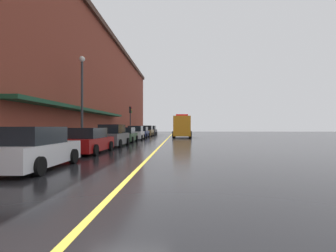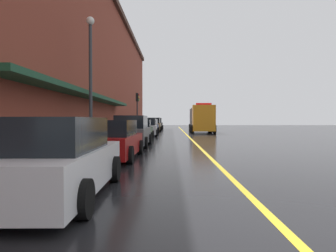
{
  "view_description": "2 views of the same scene",
  "coord_description": "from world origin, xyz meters",
  "px_view_note": "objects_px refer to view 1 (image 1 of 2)",
  "views": [
    {
      "loc": [
        1.57,
        -7.25,
        1.6
      ],
      "look_at": [
        0.37,
        20.43,
        1.7
      ],
      "focal_mm": 27.35,
      "sensor_mm": 36.0,
      "label": 1
    },
    {
      "loc": [
        -1.6,
        -3.74,
        1.56
      ],
      "look_at": [
        -1.86,
        20.14,
        1.05
      ],
      "focal_mm": 31.7,
      "sensor_mm": 36.0,
      "label": 2
    }
  ],
  "objects_px": {
    "parked_car_5": "(142,132)",
    "traffic_light_near": "(130,116)",
    "parked_car_1": "(89,141)",
    "parked_car_6": "(148,131)",
    "parked_car_7": "(152,131)",
    "utility_truck": "(182,127)",
    "street_lamp_left": "(82,91)",
    "parked_car_3": "(126,135)",
    "parking_meter_2": "(108,132)",
    "parked_car_0": "(34,149)",
    "parking_meter_0": "(60,136)",
    "parked_car_4": "(136,133)",
    "parking_meter_1": "(143,130)",
    "parking_meter_3": "(122,131)",
    "parked_car_2": "(113,136)",
    "parking_meter_4": "(129,131)"
  },
  "relations": [
    {
      "from": "parked_car_1",
      "to": "traffic_light_near",
      "type": "xyz_separation_m",
      "value": [
        -1.38,
        20.34,
        2.42
      ]
    },
    {
      "from": "parked_car_1",
      "to": "traffic_light_near",
      "type": "height_order",
      "value": "traffic_light_near"
    },
    {
      "from": "parked_car_7",
      "to": "parked_car_2",
      "type": "bearing_deg",
      "value": -179.44
    },
    {
      "from": "parked_car_4",
      "to": "parked_car_1",
      "type": "bearing_deg",
      "value": 178.54
    },
    {
      "from": "utility_truck",
      "to": "parking_meter_0",
      "type": "relative_size",
      "value": 5.73
    },
    {
      "from": "parked_car_6",
      "to": "parking_meter_2",
      "type": "height_order",
      "value": "parked_car_6"
    },
    {
      "from": "parked_car_6",
      "to": "parking_meter_4",
      "type": "relative_size",
      "value": 3.67
    },
    {
      "from": "parked_car_5",
      "to": "parking_meter_0",
      "type": "xyz_separation_m",
      "value": [
        -1.3,
        -23.94,
        0.29
      ]
    },
    {
      "from": "parked_car_5",
      "to": "traffic_light_near",
      "type": "bearing_deg",
      "value": 156.7
    },
    {
      "from": "parked_car_2",
      "to": "parked_car_6",
      "type": "height_order",
      "value": "parked_car_6"
    },
    {
      "from": "utility_truck",
      "to": "street_lamp_left",
      "type": "relative_size",
      "value": 1.1
    },
    {
      "from": "parked_car_1",
      "to": "parking_meter_4",
      "type": "height_order",
      "value": "parked_car_1"
    },
    {
      "from": "parking_meter_1",
      "to": "traffic_light_near",
      "type": "xyz_separation_m",
      "value": [
        0.06,
        -13.6,
        2.1
      ]
    },
    {
      "from": "street_lamp_left",
      "to": "parked_car_5",
      "type": "bearing_deg",
      "value": 84.3
    },
    {
      "from": "street_lamp_left",
      "to": "traffic_light_near",
      "type": "bearing_deg",
      "value": 87.66
    },
    {
      "from": "parking_meter_0",
      "to": "parking_meter_4",
      "type": "distance_m",
      "value": 20.73
    },
    {
      "from": "parking_meter_1",
      "to": "parked_car_6",
      "type": "bearing_deg",
      "value": -72.73
    },
    {
      "from": "parked_car_6",
      "to": "traffic_light_near",
      "type": "xyz_separation_m",
      "value": [
        -1.33,
        -9.13,
        2.3
      ]
    },
    {
      "from": "parked_car_4",
      "to": "utility_truck",
      "type": "relative_size",
      "value": 0.59
    },
    {
      "from": "parked_car_1",
      "to": "parked_car_4",
      "type": "height_order",
      "value": "parked_car_4"
    },
    {
      "from": "street_lamp_left",
      "to": "utility_truck",
      "type": "bearing_deg",
      "value": 67.78
    },
    {
      "from": "parked_car_7",
      "to": "utility_truck",
      "type": "xyz_separation_m",
      "value": [
        5.91,
        -11.53,
        0.76
      ]
    },
    {
      "from": "parking_meter_3",
      "to": "street_lamp_left",
      "type": "height_order",
      "value": "street_lamp_left"
    },
    {
      "from": "parked_car_3",
      "to": "parking_meter_2",
      "type": "bearing_deg",
      "value": 146.16
    },
    {
      "from": "utility_truck",
      "to": "parked_car_0",
      "type": "bearing_deg",
      "value": -10.54
    },
    {
      "from": "parked_car_3",
      "to": "parked_car_7",
      "type": "distance_m",
      "value": 23.85
    },
    {
      "from": "utility_truck",
      "to": "parking_meter_1",
      "type": "relative_size",
      "value": 5.73
    },
    {
      "from": "parked_car_6",
      "to": "traffic_light_near",
      "type": "bearing_deg",
      "value": 171.57
    },
    {
      "from": "parked_car_4",
      "to": "parking_meter_2",
      "type": "relative_size",
      "value": 3.36
    },
    {
      "from": "parked_car_7",
      "to": "utility_truck",
      "type": "distance_m",
      "value": 12.98
    },
    {
      "from": "parked_car_0",
      "to": "parked_car_1",
      "type": "bearing_deg",
      "value": -1.36
    },
    {
      "from": "parking_meter_1",
      "to": "parking_meter_3",
      "type": "distance_m",
      "value": 18.58
    },
    {
      "from": "parked_car_3",
      "to": "parked_car_7",
      "type": "bearing_deg",
      "value": -1.68
    },
    {
      "from": "parking_meter_0",
      "to": "parked_car_4",
      "type": "bearing_deg",
      "value": 85.39
    },
    {
      "from": "parked_car_5",
      "to": "utility_truck",
      "type": "xyz_separation_m",
      "value": [
        6.06,
        0.46,
        0.84
      ]
    },
    {
      "from": "parked_car_0",
      "to": "parking_meter_4",
      "type": "relative_size",
      "value": 3.45
    },
    {
      "from": "parked_car_0",
      "to": "street_lamp_left",
      "type": "distance_m",
      "value": 10.85
    },
    {
      "from": "parked_car_7",
      "to": "parked_car_3",
      "type": "bearing_deg",
      "value": -179.7
    },
    {
      "from": "street_lamp_left",
      "to": "parked_car_0",
      "type": "bearing_deg",
      "value": -78.64
    },
    {
      "from": "traffic_light_near",
      "to": "parked_car_6",
      "type": "bearing_deg",
      "value": 81.74
    },
    {
      "from": "parked_car_4",
      "to": "parking_meter_1",
      "type": "distance_m",
      "value": 17.11
    },
    {
      "from": "parked_car_4",
      "to": "parking_meter_0",
      "type": "relative_size",
      "value": 3.36
    },
    {
      "from": "parked_car_1",
      "to": "parked_car_5",
      "type": "distance_m",
      "value": 23.16
    },
    {
      "from": "parking_meter_1",
      "to": "parking_meter_3",
      "type": "height_order",
      "value": "same"
    },
    {
      "from": "parked_car_0",
      "to": "parking_meter_3",
      "type": "bearing_deg",
      "value": 2.75
    },
    {
      "from": "parked_car_6",
      "to": "street_lamp_left",
      "type": "xyz_separation_m",
      "value": [
        -1.99,
        -25.35,
        3.55
      ]
    },
    {
      "from": "parking_meter_0",
      "to": "parking_meter_1",
      "type": "bearing_deg",
      "value": 90.0
    },
    {
      "from": "parked_car_1",
      "to": "parked_car_6",
      "type": "bearing_deg",
      "value": 1.28
    },
    {
      "from": "parking_meter_1",
      "to": "street_lamp_left",
      "type": "distance_m",
      "value": 30.0
    },
    {
      "from": "parked_car_0",
      "to": "parked_car_7",
      "type": "relative_size",
      "value": 0.93
    }
  ]
}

